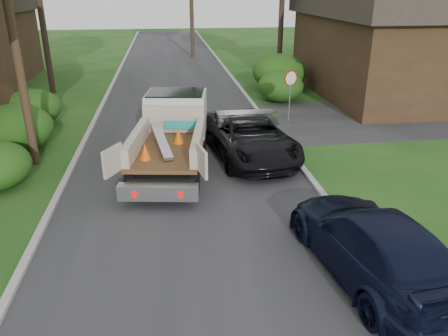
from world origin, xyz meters
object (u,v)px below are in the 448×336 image
house_right (398,40)px  navy_suv (374,244)px  flatbed_truck (173,128)px  black_pickup (248,136)px  utility_pole (10,16)px  stop_sign (290,85)px

house_right → navy_suv: (-9.20, -17.00, -2.38)m
flatbed_truck → navy_suv: size_ratio=1.21×
house_right → black_pickup: (-10.58, -9.29, -2.35)m
utility_pole → house_right: bearing=26.0°
navy_suv → stop_sign: bearing=-103.4°
utility_pole → navy_suv: (9.28, -7.98, -4.39)m
flatbed_truck → navy_suv: 8.70m
black_pickup → utility_pole: bearing=170.0°
utility_pole → black_pickup: 9.03m
stop_sign → navy_suv: stop_sign is taller
house_right → flatbed_truck: house_right is taller
house_right → utility_pole: bearing=-154.0°
utility_pole → flatbed_truck: 6.41m
stop_sign → house_right: house_right is taller
house_right → navy_suv: size_ratio=2.40×
black_pickup → navy_suv: black_pickup is taller
stop_sign → house_right: size_ratio=0.19×
utility_pole → navy_suv: size_ratio=1.85×
stop_sign → utility_pole: bearing=-159.4°
house_right → black_pickup: house_right is taller
black_pickup → navy_suv: size_ratio=1.07×
house_right → flatbed_truck: 16.47m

